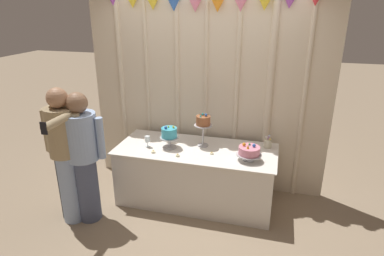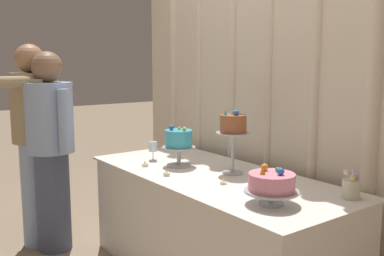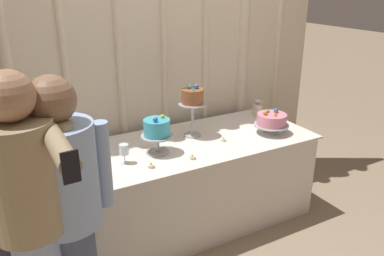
# 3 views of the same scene
# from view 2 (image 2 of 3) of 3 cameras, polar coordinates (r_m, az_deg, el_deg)

# --- Properties ---
(draped_curtain) EXTENTS (3.17, 0.16, 2.73)m
(draped_curtain) POSITION_cam_2_polar(r_m,az_deg,el_deg) (3.18, 10.36, 7.91)
(draped_curtain) COLOR beige
(draped_curtain) RESTS_ON ground_plane
(cake_table) EXTENTS (1.97, 0.85, 0.73)m
(cake_table) POSITION_cam_2_polar(r_m,az_deg,el_deg) (3.05, 2.82, -12.69)
(cake_table) COLOR white
(cake_table) RESTS_ON ground_plane
(cake_display_leftmost) EXTENTS (0.24, 0.24, 0.30)m
(cake_display_leftmost) POSITION_cam_2_polar(r_m,az_deg,el_deg) (3.12, -1.74, -1.73)
(cake_display_leftmost) COLOR #B2B2B7
(cake_display_leftmost) RESTS_ON cake_table
(cake_display_center) EXTENTS (0.23, 0.23, 0.43)m
(cake_display_center) POSITION_cam_2_polar(r_m,az_deg,el_deg) (2.90, 5.35, 0.02)
(cake_display_center) COLOR #B2B2B7
(cake_display_center) RESTS_ON cake_table
(cake_display_rightmost) EXTENTS (0.29, 0.29, 0.21)m
(cake_display_rightmost) POSITION_cam_2_polar(r_m,az_deg,el_deg) (2.34, 10.29, -7.09)
(cake_display_rightmost) COLOR #B2B2B7
(cake_display_rightmost) RESTS_ON cake_table
(wine_glass) EXTENTS (0.06, 0.06, 0.14)m
(wine_glass) POSITION_cam_2_polar(r_m,az_deg,el_deg) (3.33, -5.10, -2.50)
(wine_glass) COLOR silver
(wine_glass) RESTS_ON cake_table
(flower_vase) EXTENTS (0.10, 0.10, 0.18)m
(flower_vase) POSITION_cam_2_polar(r_m,az_deg,el_deg) (2.56, 19.94, -7.24)
(flower_vase) COLOR beige
(flower_vase) RESTS_ON cake_table
(tealight_far_left) EXTENTS (0.05, 0.05, 0.04)m
(tealight_far_left) POSITION_cam_2_polar(r_m,az_deg,el_deg) (3.16, -6.11, -4.76)
(tealight_far_left) COLOR beige
(tealight_far_left) RESTS_ON cake_table
(tealight_near_left) EXTENTS (0.05, 0.05, 0.04)m
(tealight_near_left) POSITION_cam_2_polar(r_m,az_deg,el_deg) (2.89, -3.31, -5.98)
(tealight_near_left) COLOR beige
(tealight_near_left) RESTS_ON cake_table
(tealight_near_right) EXTENTS (0.04, 0.04, 0.03)m
(tealight_near_right) POSITION_cam_2_polar(r_m,az_deg,el_deg) (2.70, 4.07, -7.09)
(tealight_near_right) COLOR beige
(tealight_near_right) RESTS_ON cake_table
(guest_man_pink_jacket) EXTENTS (0.49, 0.34, 1.61)m
(guest_man_pink_jacket) POSITION_cam_2_polar(r_m,az_deg,el_deg) (3.68, -19.85, -1.09)
(guest_man_pink_jacket) COLOR #93ADD6
(guest_man_pink_jacket) RESTS_ON ground_plane
(guest_girl_blue_dress) EXTENTS (0.48, 0.71, 1.57)m
(guest_girl_blue_dress) POSITION_cam_2_polar(r_m,az_deg,el_deg) (3.76, -19.23, -1.23)
(guest_girl_blue_dress) COLOR #282D38
(guest_girl_blue_dress) RESTS_ON ground_plane
(guest_man_dark_suit) EXTENTS (0.52, 0.41, 1.55)m
(guest_man_dark_suit) POSITION_cam_2_polar(r_m,az_deg,el_deg) (3.55, -17.84, -2.10)
(guest_man_dark_suit) COLOR #4C5675
(guest_man_dark_suit) RESTS_ON ground_plane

